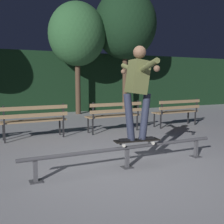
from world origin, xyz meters
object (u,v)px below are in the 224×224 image
skateboard (137,141)px  park_bench_right_center (115,113)px  skateboarder (138,85)px  tree_far_right (125,25)px  park_bench_left_center (34,118)px  tree_behind_benches (77,35)px  grind_rail (127,151)px  park_bench_rightmost (177,110)px

skateboard → park_bench_right_center: bearing=71.9°
skateboarder → tree_far_right: (3.42, 7.00, 2.54)m
park_bench_left_center → tree_far_right: (4.68, 4.16, 3.39)m
skateboard → skateboarder: skateboarder is taller
skateboard → park_bench_right_center: size_ratio=0.49×
park_bench_right_center → tree_behind_benches: tree_behind_benches is taller
grind_rail → skateboarder: bearing=-0.1°
park_bench_right_center → park_bench_rightmost: 2.19m
skateboarder → grind_rail: bearing=179.9°
tree_far_right → park_bench_left_center: bearing=-138.4°
tree_far_right → tree_behind_benches: bearing=175.1°
park_bench_rightmost → tree_behind_benches: size_ratio=0.34×
grind_rail → park_bench_rightmost: bearing=40.7°
park_bench_rightmost → tree_far_right: (0.31, 4.16, 3.39)m
skateboard → park_bench_left_center: size_ratio=0.49×
skateboard → tree_behind_benches: bearing=80.3°
skateboarder → park_bench_right_center: bearing=71.9°
park_bench_right_center → tree_far_right: size_ratio=0.30×
tree_far_right → park_bench_rightmost: bearing=-94.2°
tree_far_right → tree_behind_benches: 2.27m
park_bench_right_center → tree_far_right: bearing=59.0°
skateboarder → tree_behind_benches: tree_behind_benches is taller
park_bench_left_center → park_bench_right_center: size_ratio=1.00×
tree_far_right → skateboard: bearing=-116.1°
skateboard → grind_rail: bearing=-180.0°
tree_far_right → grind_rail: bearing=-117.3°
grind_rail → park_bench_rightmost: size_ratio=2.17×
grind_rail → park_bench_right_center: (1.12, 2.84, 0.25)m
skateboarder → tree_behind_benches: size_ratio=0.33×
grind_rail → skateboarder: skateboarder is taller
park_bench_left_center → tree_behind_benches: bearing=60.2°
skateboarder → park_bench_left_center: skateboarder is taller
grind_rail → tree_far_right: bearing=62.7°
skateboarder → park_bench_rightmost: 4.30m
grind_rail → park_bench_right_center: park_bench_right_center is taller
park_bench_left_center → tree_behind_benches: tree_behind_benches is taller
skateboard → tree_far_right: 8.53m
park_bench_left_center → tree_behind_benches: 5.76m
park_bench_left_center → tree_behind_benches: (2.49, 4.35, 2.83)m
grind_rail → park_bench_right_center: 3.06m
park_bench_rightmost → skateboarder: bearing=-137.7°
grind_rail → tree_behind_benches: size_ratio=0.74×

